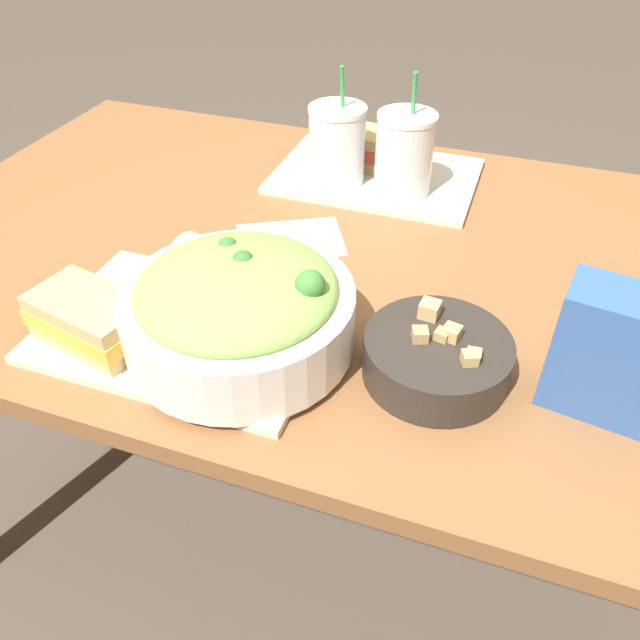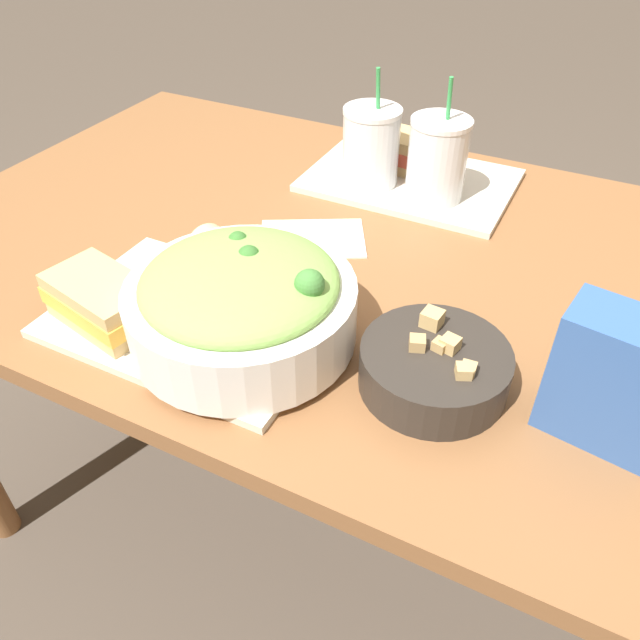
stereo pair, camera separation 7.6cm
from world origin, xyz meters
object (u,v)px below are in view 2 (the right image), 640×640
salad_bowl (242,301)px  sandwich_near (103,301)px  drink_cup_red (437,162)px  napkin_folded (312,239)px  chip_bag (615,380)px  baguette_near (225,261)px  drink_cup_dark (371,149)px  soup_bowl (434,366)px  sandwich_far (396,149)px

salad_bowl → sandwich_near: (-0.18, -0.06, -0.02)m
salad_bowl → drink_cup_red: size_ratio=1.37×
sandwich_near → napkin_folded: size_ratio=0.83×
drink_cup_red → chip_bag: drink_cup_red is taller
sandwich_near → chip_bag: size_ratio=1.07×
sandwich_near → baguette_near: sandwich_near is taller
baguette_near → drink_cup_red: drink_cup_red is taller
sandwich_near → drink_cup_red: drink_cup_red is taller
drink_cup_dark → napkin_folded: drink_cup_dark is taller
soup_bowl → drink_cup_red: size_ratio=0.85×
salad_bowl → chip_bag: bearing=6.6°
soup_bowl → chip_bag: bearing=4.6°
baguette_near → sandwich_far: sandwich_far is taller
salad_bowl → sandwich_far: (-0.01, 0.56, -0.02)m
salad_bowl → napkin_folded: salad_bowl is taller
napkin_folded → sandwich_far: bearing=85.0°
chip_bag → sandwich_near: bearing=-161.2°
baguette_near → sandwich_far: (0.08, 0.46, 0.00)m
salad_bowl → drink_cup_dark: size_ratio=1.40×
drink_cup_dark → drink_cup_red: (0.12, 0.00, 0.00)m
salad_bowl → sandwich_far: salad_bowl is taller
drink_cup_dark → chip_bag: bearing=-42.4°
baguette_near → drink_cup_dark: size_ratio=0.65×
salad_bowl → drink_cup_red: drink_cup_red is taller
baguette_near → napkin_folded: bearing=11.5°
salad_bowl → baguette_near: bearing=133.4°
baguette_near → sandwich_near: bearing=178.7°
drink_cup_red → chip_bag: bearing=-51.2°
salad_bowl → sandwich_far: 0.56m
soup_bowl → baguette_near: soup_bowl is taller
salad_bowl → drink_cup_red: (0.10, 0.47, 0.01)m
baguette_near → salad_bowl: bearing=-107.2°
sandwich_far → drink_cup_dark: 0.10m
salad_bowl → soup_bowl: 0.25m
sandwich_near → chip_bag: (0.61, 0.11, 0.03)m
salad_bowl → sandwich_far: bearing=91.2°
sandwich_near → chip_bag: chip_bag is taller
salad_bowl → napkin_folded: (-0.04, 0.26, -0.07)m
baguette_near → napkin_folded: 0.18m
soup_bowl → sandwich_far: 0.58m
chip_bag → salad_bowl: bearing=-164.4°
drink_cup_red → napkin_folded: bearing=-122.9°
salad_bowl → chip_bag: (0.43, 0.05, 0.01)m
soup_bowl → drink_cup_dark: (-0.27, 0.43, 0.05)m
soup_bowl → napkin_folded: size_ratio=0.88×
sandwich_far → chip_bag: size_ratio=0.95×
salad_bowl → drink_cup_dark: (-0.03, 0.47, 0.01)m
sandwich_near → napkin_folded: bearing=77.8°
soup_bowl → sandwich_far: size_ratio=1.20×
drink_cup_dark → napkin_folded: size_ratio=1.02×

